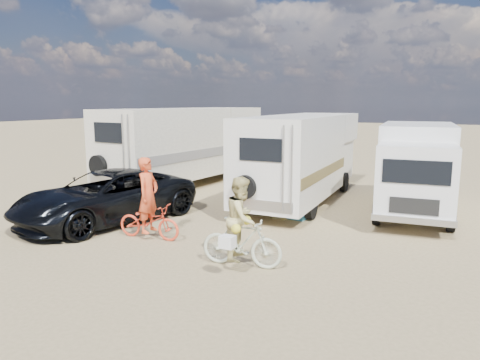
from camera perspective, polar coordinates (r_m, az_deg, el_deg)
The scene contains 11 objects.
ground at distance 9.99m, azimuth -6.54°, elevation -10.19°, with size 140.00×140.00×0.00m, color #98835B.
rv_main at distance 15.54m, azimuth 8.05°, elevation 2.72°, with size 2.24×7.64×3.00m, color white, non-canonical shape.
rv_left at distance 18.75m, azimuth -7.10°, elevation 4.27°, with size 2.46×8.14×3.19m, color beige, non-canonical shape.
box_truck at distance 14.64m, azimuth 21.72°, elevation 1.19°, with size 2.14×5.70×2.76m, color silver, non-canonical shape.
dark_suv at distance 13.37m, azimuth -16.91°, elevation -2.07°, with size 2.47×5.35×1.49m, color black.
bike_man at distance 11.52m, azimuth -11.65°, elevation -5.25°, with size 0.60×1.72×0.90m, color red.
bike_woman at distance 9.39m, azimuth 0.22°, elevation -8.04°, with size 0.50×1.76×1.06m, color #B2BA9E.
rider_man at distance 11.40m, azimuth -11.74°, elevation -2.79°, with size 0.70×0.46×1.91m, color #D64A24.
rider_woman at distance 9.29m, azimuth 0.22°, elevation -6.00°, with size 0.85×0.66×1.75m, color tan.
cooler at distance 13.34m, azimuth 7.34°, elevation -3.97°, with size 0.59×0.43×0.47m, color teal.
crate at distance 13.36m, azimuth 5.27°, elevation -4.25°, with size 0.40×0.40×0.32m, color olive.
Camera 1 is at (5.25, -7.78, 3.43)m, focal length 33.08 mm.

